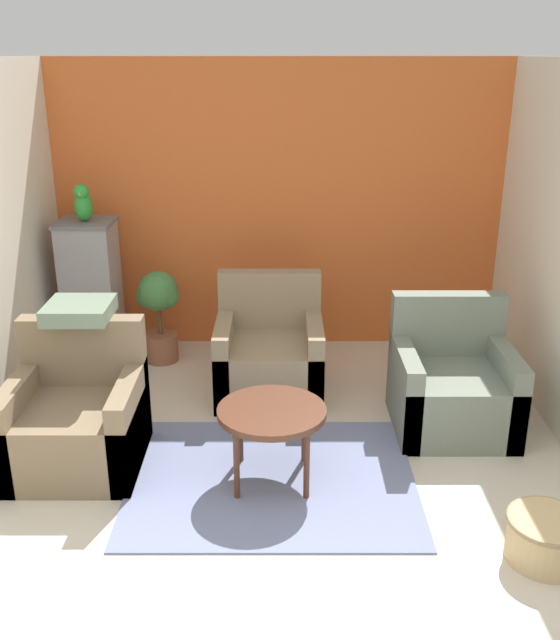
% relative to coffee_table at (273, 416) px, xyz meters
% --- Properties ---
extents(ground_plane, '(20.00, 20.00, 0.00)m').
position_rel_coffee_table_xyz_m(ground_plane, '(0.04, -1.22, -0.44)').
color(ground_plane, beige).
rests_on(ground_plane, ground).
extents(wall_back_accent, '(3.93, 0.06, 2.46)m').
position_rel_coffee_table_xyz_m(wall_back_accent, '(0.04, 2.29, 0.79)').
color(wall_back_accent, orange).
rests_on(wall_back_accent, ground_plane).
extents(area_rug, '(1.76, 1.42, 0.01)m').
position_rel_coffee_table_xyz_m(area_rug, '(0.00, 0.00, -0.44)').
color(area_rug, slate).
rests_on(area_rug, ground_plane).
extents(coffee_table, '(0.66, 0.66, 0.49)m').
position_rel_coffee_table_xyz_m(coffee_table, '(0.00, 0.00, 0.00)').
color(coffee_table, '#512D1E').
rests_on(coffee_table, ground_plane).
extents(armchair_left, '(0.80, 0.78, 0.89)m').
position_rel_coffee_table_xyz_m(armchair_left, '(-1.23, 0.20, -0.15)').
color(armchair_left, '#7A664C').
rests_on(armchair_left, ground_plane).
extents(armchair_right, '(0.80, 0.78, 0.89)m').
position_rel_coffee_table_xyz_m(armchair_right, '(1.25, 0.69, -0.15)').
color(armchair_right, slate).
rests_on(armchair_right, ground_plane).
extents(armchair_middle, '(0.80, 0.78, 0.89)m').
position_rel_coffee_table_xyz_m(armchair_middle, '(-0.03, 1.24, -0.15)').
color(armchair_middle, '#8E7A5B').
rests_on(armchair_middle, ground_plane).
extents(birdcage, '(0.45, 0.45, 1.22)m').
position_rel_coffee_table_xyz_m(birdcage, '(-1.51, 1.82, 0.17)').
color(birdcage, slate).
rests_on(birdcage, ground_plane).
extents(parrot, '(0.14, 0.25, 0.30)m').
position_rel_coffee_table_xyz_m(parrot, '(-1.51, 1.82, 0.92)').
color(parrot, green).
rests_on(parrot, birdcage).
extents(potted_plant, '(0.37, 0.33, 0.79)m').
position_rel_coffee_table_xyz_m(potted_plant, '(-0.97, 1.84, 0.03)').
color(potted_plant, brown).
rests_on(potted_plant, ground_plane).
extents(wicker_basket, '(0.42, 0.42, 0.24)m').
position_rel_coffee_table_xyz_m(wicker_basket, '(1.43, -0.74, -0.31)').
color(wicker_basket, tan).
rests_on(wicker_basket, ground_plane).
extents(throw_pillow, '(0.41, 0.41, 0.10)m').
position_rel_coffee_table_xyz_m(throw_pillow, '(-1.23, 0.49, 0.50)').
color(throw_pillow, slate).
rests_on(throw_pillow, armchair_left).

